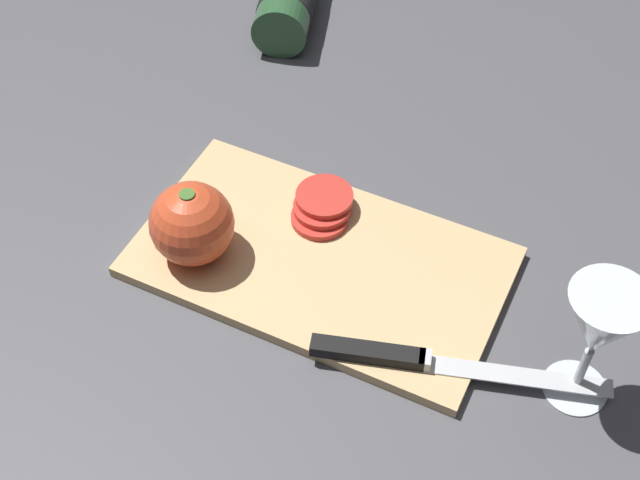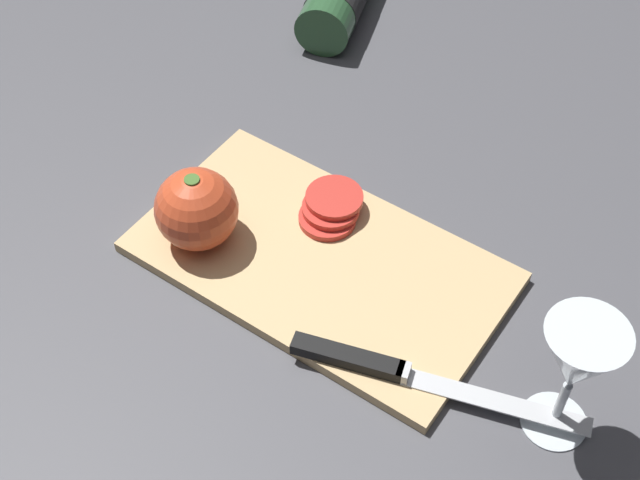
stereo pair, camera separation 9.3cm
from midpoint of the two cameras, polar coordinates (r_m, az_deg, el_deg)
The scene contains 6 objects.
ground_plane at distance 0.98m, azimuth -0.94°, elevation -0.51°, with size 3.00×3.00×0.00m, color #4C4C51.
cutting_board at distance 0.96m, azimuth 2.77°, elevation -1.58°, with size 0.39×0.22×0.01m.
wine_glass at distance 0.82m, azimuth 19.33°, elevation -7.70°, with size 0.07×0.07×0.15m.
whole_tomato at distance 0.94m, azimuth -5.13°, elevation 1.82°, with size 0.09×0.09×0.09m.
knife at distance 0.88m, azimuth 6.82°, elevation -8.22°, with size 0.29×0.10×0.01m.
tomato_slice_stack_near at distance 0.99m, azimuth 3.40°, elevation 1.91°, with size 0.07×0.08×0.02m.
Camera 2 is at (0.41, -0.48, 0.76)m, focal length 50.00 mm.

